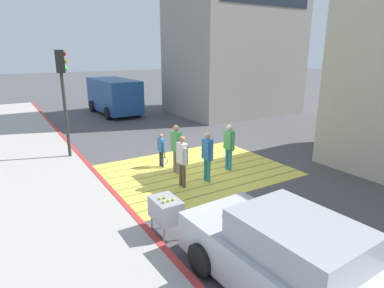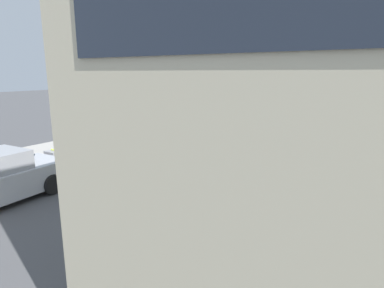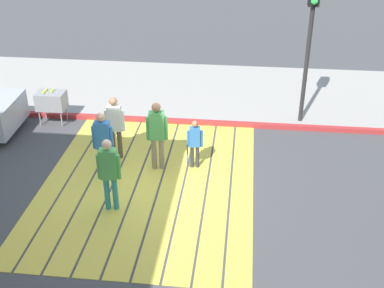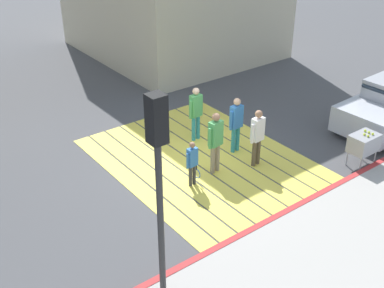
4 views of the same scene
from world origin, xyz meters
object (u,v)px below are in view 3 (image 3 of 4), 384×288
at_px(tennis_ball_cart, 51,101).
at_px(pedestrian_teen_behind, 157,131).
at_px(pedestrian_adult_trailing, 115,123).
at_px(pedestrian_adult_side, 103,141).
at_px(pedestrian_adult_lead, 109,170).
at_px(pedestrian_child_with_racket, 194,142).
at_px(traffic_light_corner, 312,20).

height_order(tennis_ball_cart, pedestrian_teen_behind, pedestrian_teen_behind).
distance_m(pedestrian_adult_trailing, pedestrian_teen_behind, 1.20).
height_order(pedestrian_adult_trailing, pedestrian_teen_behind, pedestrian_teen_behind).
bearing_deg(pedestrian_adult_side, pedestrian_teen_behind, 113.22).
xyz_separation_m(pedestrian_adult_lead, pedestrian_adult_side, (-1.26, -0.48, -0.01)).
distance_m(pedestrian_adult_side, pedestrian_child_with_racket, 2.18).
bearing_deg(pedestrian_teen_behind, tennis_ball_cart, -122.27).
bearing_deg(traffic_light_corner, pedestrian_child_with_racket, -45.74).
xyz_separation_m(tennis_ball_cart, pedestrian_child_with_racket, (2.03, 4.33, 0.02)).
bearing_deg(pedestrian_child_with_racket, pedestrian_teen_behind, -80.21).
relative_size(pedestrian_adult_side, pedestrian_child_with_racket, 1.32).
relative_size(traffic_light_corner, pedestrian_teen_behind, 2.40).
bearing_deg(pedestrian_adult_side, pedestrian_adult_lead, 20.65).
relative_size(traffic_light_corner, pedestrian_child_with_racket, 3.32).
xyz_separation_m(tennis_ball_cart, pedestrian_adult_side, (2.69, 2.27, 0.28)).
bearing_deg(pedestrian_teen_behind, pedestrian_adult_trailing, -109.89).
distance_m(traffic_light_corner, tennis_ball_cart, 7.52).
distance_m(pedestrian_adult_side, pedestrian_teen_behind, 1.29).
relative_size(traffic_light_corner, tennis_ball_cart, 4.17).
relative_size(pedestrian_adult_trailing, pedestrian_adult_side, 0.99).
bearing_deg(tennis_ball_cart, pedestrian_child_with_racket, 64.90).
height_order(pedestrian_adult_lead, pedestrian_teen_behind, pedestrian_teen_behind).
bearing_deg(tennis_ball_cart, traffic_light_corner, 95.45).
distance_m(traffic_light_corner, pedestrian_adult_lead, 6.68).
bearing_deg(traffic_light_corner, pedestrian_teen_behind, -51.98).
height_order(traffic_light_corner, tennis_ball_cart, traffic_light_corner).
xyz_separation_m(traffic_light_corner, pedestrian_adult_side, (3.37, -4.84, -2.06)).
bearing_deg(pedestrian_adult_lead, traffic_light_corner, 136.68).
bearing_deg(pedestrian_teen_behind, traffic_light_corner, 128.02).
bearing_deg(pedestrian_child_with_racket, pedestrian_adult_trailing, -97.30).
distance_m(pedestrian_adult_lead, pedestrian_adult_side, 1.35).
bearing_deg(pedestrian_teen_behind, pedestrian_child_with_racket, 99.79).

